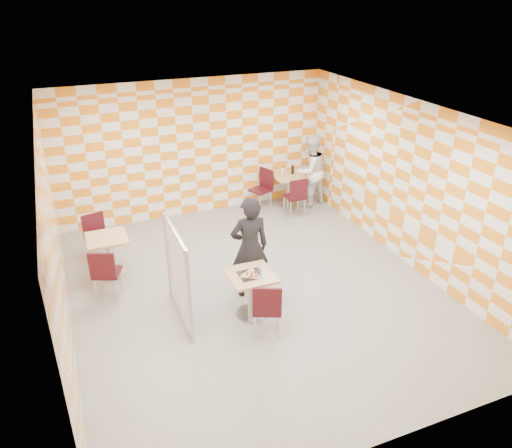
% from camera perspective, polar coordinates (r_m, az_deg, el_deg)
% --- Properties ---
extents(room_shell, '(7.00, 7.00, 7.00)m').
position_cam_1_polar(room_shell, '(8.41, -1.52, 2.98)').
color(room_shell, gray).
rests_on(room_shell, ground).
extents(main_table, '(0.70, 0.70, 0.75)m').
position_cam_1_polar(main_table, '(7.80, -0.60, -7.27)').
color(main_table, tan).
rests_on(main_table, ground).
extents(second_table, '(0.70, 0.70, 0.75)m').
position_cam_1_polar(second_table, '(11.65, 3.72, 4.44)').
color(second_table, tan).
rests_on(second_table, ground).
extents(empty_table, '(0.70, 0.70, 0.75)m').
position_cam_1_polar(empty_table, '(9.23, -16.53, -2.78)').
color(empty_table, tan).
rests_on(empty_table, ground).
extents(chair_main_front, '(0.56, 0.56, 0.92)m').
position_cam_1_polar(chair_main_front, '(7.33, 1.27, -9.39)').
color(chair_main_front, '#390B12').
rests_on(chair_main_front, ground).
extents(chair_second_front, '(0.43, 0.44, 0.92)m').
position_cam_1_polar(chair_second_front, '(11.07, 4.66, 3.41)').
color(chair_second_front, '#390B12').
rests_on(chair_second_front, ground).
extents(chair_second_side, '(0.56, 0.55, 0.92)m').
position_cam_1_polar(chair_second_side, '(11.53, 0.82, 4.44)').
color(chair_second_side, '#390B12').
rests_on(chair_second_side, ground).
extents(chair_empty_near, '(0.55, 0.55, 0.92)m').
position_cam_1_polar(chair_empty_near, '(8.52, -16.87, -5.13)').
color(chair_empty_near, '#390B12').
rests_on(chair_empty_near, ground).
extents(chair_empty_far, '(0.53, 0.53, 0.92)m').
position_cam_1_polar(chair_empty_far, '(9.76, -17.73, -1.09)').
color(chair_empty_far, '#390B12').
rests_on(chair_empty_far, ground).
extents(partition, '(0.08, 1.38, 1.55)m').
position_cam_1_polar(partition, '(7.67, -8.92, -5.75)').
color(partition, white).
rests_on(partition, ground).
extents(man_dark, '(0.67, 0.47, 1.76)m').
position_cam_1_polar(man_dark, '(8.13, -0.73, -2.71)').
color(man_dark, black).
rests_on(man_dark, ground).
extents(man_white, '(0.94, 0.81, 1.69)m').
position_cam_1_polar(man_white, '(11.63, 6.19, 6.05)').
color(man_white, white).
rests_on(man_white, ground).
extents(pizza_on_foil, '(0.40, 0.40, 0.04)m').
position_cam_1_polar(pizza_on_foil, '(7.65, -0.57, -5.71)').
color(pizza_on_foil, silver).
rests_on(pizza_on_foil, main_table).
extents(sport_bottle, '(0.06, 0.06, 0.20)m').
position_cam_1_polar(sport_bottle, '(11.59, 3.03, 6.07)').
color(sport_bottle, white).
rests_on(sport_bottle, second_table).
extents(soda_bottle, '(0.07, 0.07, 0.23)m').
position_cam_1_polar(soda_bottle, '(11.65, 4.21, 6.22)').
color(soda_bottle, black).
rests_on(soda_bottle, second_table).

